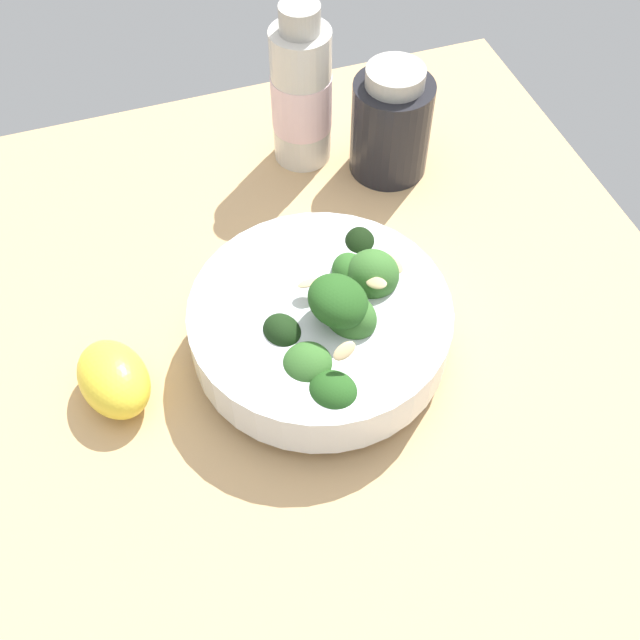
% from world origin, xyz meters
% --- Properties ---
extents(ground_plane, '(0.72, 0.72, 0.05)m').
position_xyz_m(ground_plane, '(0.00, 0.00, -0.02)').
color(ground_plane, tan).
extents(bowl_of_broccoli, '(0.20, 0.20, 0.10)m').
position_xyz_m(bowl_of_broccoli, '(0.04, 0.00, 0.04)').
color(bowl_of_broccoli, white).
rests_on(bowl_of_broccoli, ground_plane).
extents(lemon_wedge, '(0.07, 0.08, 0.04)m').
position_xyz_m(lemon_wedge, '(-0.12, 0.01, 0.02)').
color(lemon_wedge, yellow).
rests_on(lemon_wedge, ground_plane).
extents(bottle_tall, '(0.06, 0.06, 0.16)m').
position_xyz_m(bottle_tall, '(0.10, 0.24, 0.07)').
color(bottle_tall, beige).
rests_on(bottle_tall, ground_plane).
extents(bottle_short, '(0.08, 0.08, 0.11)m').
position_xyz_m(bottle_short, '(0.17, 0.19, 0.05)').
color(bottle_short, black).
rests_on(bottle_short, ground_plane).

